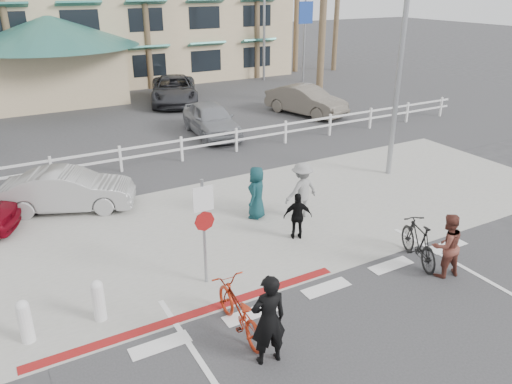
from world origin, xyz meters
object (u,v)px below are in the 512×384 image
bike_red (239,310)px  bike_black (418,242)px  car_white_sedan (68,190)px  sign_post (204,227)px

bike_red → bike_black: bearing=-175.3°
bike_black → car_white_sedan: 10.28m
sign_post → bike_black: 5.37m
bike_black → bike_red: bearing=22.9°
bike_red → car_white_sedan: (-1.82, 7.76, 0.13)m
sign_post → car_white_sedan: bearing=108.9°
sign_post → bike_black: sign_post is taller
bike_black → sign_post: bearing=1.2°
sign_post → bike_red: bearing=-94.8°
sign_post → bike_red: size_ratio=1.48×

